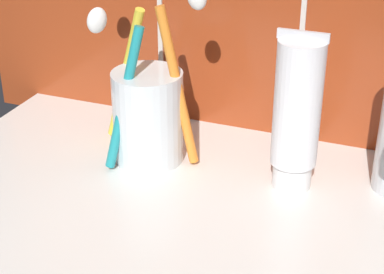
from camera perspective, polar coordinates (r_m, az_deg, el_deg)
name	(u,v)px	position (r cm, az deg, el deg)	size (l,w,h in cm)	color
sink_counter	(221,244)	(52.17, 2.59, -9.49)	(58.85, 38.38, 2.00)	silver
toothbrush_cup	(147,111)	(59.91, -4.00, 2.33)	(12.86, 8.70, 17.38)	silver
toothpaste_tube	(297,114)	(54.98, 9.30, 2.07)	(4.25, 4.05, 14.37)	white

